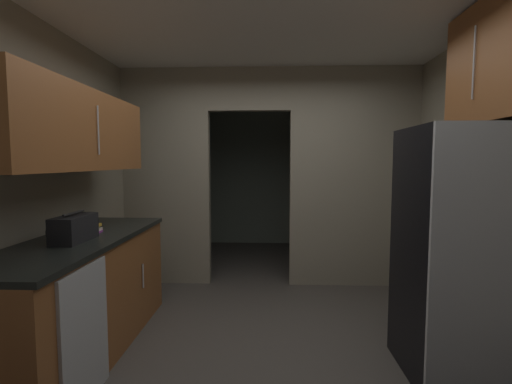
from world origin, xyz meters
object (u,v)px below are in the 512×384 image
Objects in this scene: boombox at (74,228)px; book_stack at (91,229)px; refrigerator at (464,254)px; dishwasher at (85,336)px.

boombox is 2.30× the size of book_stack.
book_stack is at bearing 94.12° from boombox.
dishwasher is at bearing -170.66° from refrigerator.
refrigerator is 10.18× the size of book_stack.
dishwasher is 0.99m from book_stack.
refrigerator is 4.43× the size of boombox.
boombox is at bearing 179.01° from refrigerator.
dishwasher is 2.19× the size of boombox.
refrigerator is 2.59m from dishwasher.
boombox reaches higher than book_stack.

